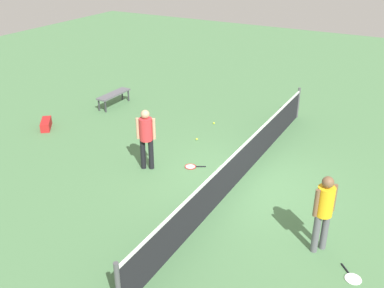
% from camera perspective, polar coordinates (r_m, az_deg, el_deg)
% --- Properties ---
extents(ground_plane, '(40.00, 40.00, 0.00)m').
position_cam_1_polar(ground_plane, '(11.53, 6.06, -4.79)').
color(ground_plane, '#4C7A4C').
extents(court_net, '(10.09, 0.09, 1.07)m').
position_cam_1_polar(court_net, '(11.29, 6.18, -2.60)').
color(court_net, '#4C4C51').
rests_on(court_net, ground_plane).
extents(player_near_side, '(0.45, 0.51, 1.70)m').
position_cam_1_polar(player_near_side, '(11.68, -5.96, 1.23)').
color(player_near_side, black).
rests_on(player_near_side, ground_plane).
extents(player_far_side, '(0.48, 0.47, 1.70)m').
position_cam_1_polar(player_far_side, '(9.00, 16.72, -7.91)').
color(player_far_side, '#595960').
rests_on(player_far_side, ground_plane).
extents(tennis_racket_near_player, '(0.43, 0.59, 0.03)m').
position_cam_1_polar(tennis_racket_near_player, '(12.12, -0.07, -2.95)').
color(tennis_racket_near_player, red).
rests_on(tennis_racket_near_player, ground_plane).
extents(tennis_racket_far_player, '(0.55, 0.51, 0.03)m').
position_cam_1_polar(tennis_racket_far_player, '(9.09, 20.04, -15.98)').
color(tennis_racket_far_player, white).
rests_on(tennis_racket_far_player, ground_plane).
extents(tennis_ball_near_player, '(0.07, 0.07, 0.07)m').
position_cam_1_polar(tennis_ball_near_player, '(14.83, 2.85, 2.72)').
color(tennis_ball_near_player, '#C6E033').
rests_on(tennis_ball_near_player, ground_plane).
extents(tennis_ball_by_net, '(0.07, 0.07, 0.07)m').
position_cam_1_polar(tennis_ball_by_net, '(13.66, 0.61, 0.64)').
color(tennis_ball_by_net, '#C6E033').
rests_on(tennis_ball_by_net, ground_plane).
extents(tennis_ball_midcourt, '(0.07, 0.07, 0.07)m').
position_cam_1_polar(tennis_ball_midcourt, '(14.83, -5.28, 2.64)').
color(tennis_ball_midcourt, '#C6E033').
rests_on(tennis_ball_midcourt, ground_plane).
extents(courtside_bench, '(1.51, 0.42, 0.48)m').
position_cam_1_polar(courtside_bench, '(16.55, -10.10, 6.26)').
color(courtside_bench, '#595960').
rests_on(courtside_bench, ground_plane).
extents(equipment_bag, '(0.80, 0.72, 0.28)m').
position_cam_1_polar(equipment_bag, '(15.26, -18.35, 2.50)').
color(equipment_bag, '#B21E1E').
rests_on(equipment_bag, ground_plane).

